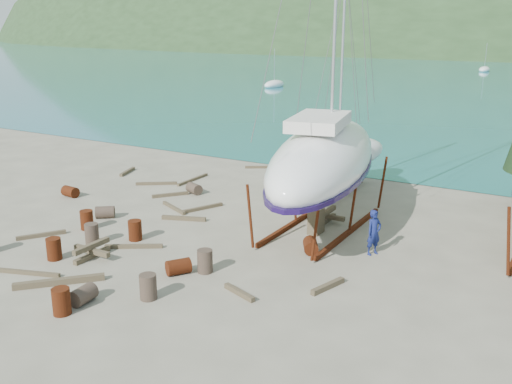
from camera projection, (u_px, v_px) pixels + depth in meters
The scene contains 40 objects.
ground at pixel (207, 255), 22.91m from camera, with size 600.00×600.00×0.00m, color #6B6754.
far_house_left at pixel (374, 44), 208.48m from camera, with size 6.60×5.60×5.60m.
far_house_center at pixel (490, 46), 188.90m from camera, with size 6.60×5.60×5.60m.
moored_boat_left at pixel (274, 85), 87.07m from camera, with size 2.00×5.00×6.05m.
moored_boat_far at pixel (484, 70), 117.62m from camera, with size 2.00×5.00×6.05m.
large_sailboat_near at pixel (324, 158), 25.03m from camera, with size 6.43×13.48×20.43m.
small_sailboat_shore at pixel (336, 155), 31.85m from camera, with size 4.96×7.87×12.04m.
worker at pixel (374, 232), 22.80m from camera, with size 0.68×0.45×1.86m, color navy.
drum_1 at pixel (83, 295), 18.90m from camera, with size 0.58×0.58×0.88m, color #2D2823.
drum_2 at pixel (70, 192), 30.76m from camera, with size 0.58×0.58×0.88m, color #612B10.
drum_4 at pixel (302, 182), 32.68m from camera, with size 0.58×0.58×0.88m, color #612B10.
drum_5 at pixel (148, 287), 19.15m from camera, with size 0.58×0.58×0.88m, color #2D2823.
drum_6 at pixel (311, 246), 23.15m from camera, with size 0.58×0.58×0.88m, color #612B10.
drum_7 at pixel (61, 301), 18.13m from camera, with size 0.58×0.58×0.88m, color #612B10.
drum_8 at pixel (87, 220), 25.79m from camera, with size 0.58×0.58×0.88m, color #612B10.
drum_9 at pixel (194, 189), 31.34m from camera, with size 0.58×0.58×0.88m, color #2D2823.
drum_12 at pixel (179, 267), 21.13m from camera, with size 0.58×0.58×0.88m, color #612B10.
drum_13 at pixel (54, 249), 22.43m from camera, with size 0.58×0.58×0.88m, color #612B10.
drum_14 at pixel (135, 230), 24.48m from camera, with size 0.58×0.58×0.88m, color #612B10.
drum_15 at pixel (105, 212), 27.35m from camera, with size 0.58×0.58×0.88m, color #2D2823.
drum_16 at pixel (92, 234), 24.07m from camera, with size 0.58×0.58×0.88m, color #2D2823.
drum_17 at pixel (205, 261), 21.25m from camera, with size 0.58×0.58×0.88m, color #2D2823.
timber_0 at pixel (292, 175), 35.15m from camera, with size 0.14×2.35×0.14m, color brown.
timber_1 at pixel (328, 286), 19.98m from camera, with size 0.19×1.62×0.19m, color brown.
timber_2 at pixel (127, 172), 35.83m from camera, with size 0.19×1.94×0.19m, color brown.
timber_3 at pixel (21, 272), 21.19m from camera, with size 0.15×3.12×0.15m, color brown.
timber_4 at pixel (170, 195), 30.92m from camera, with size 0.17×1.99×0.17m, color brown.
timber_5 at pixel (134, 246), 23.65m from camera, with size 0.16×2.39×0.16m, color brown.
timber_6 at pixel (313, 194), 30.93m from camera, with size 0.19×1.75×0.19m, color brown.
timber_7 at pixel (239, 292), 19.53m from camera, with size 0.17×1.51×0.17m, color brown.
timber_8 at pixel (184, 218), 27.07m from camera, with size 0.19×2.15×0.19m, color brown.
timber_9 at pixel (263, 167), 37.07m from camera, with size 0.15×2.37×0.15m, color brown.
timber_10 at pixel (202, 208), 28.65m from camera, with size 0.16×2.37×0.16m, color brown.
timber_11 at pixel (174, 208), 28.70m from camera, with size 0.15×2.27×0.15m, color brown.
timber_12 at pixel (41, 235), 24.93m from camera, with size 0.17×2.07×0.17m, color brown.
timber_15 at pixel (193, 180), 34.03m from camera, with size 0.15×2.91×0.15m, color brown.
timber_16 at pixel (59, 282), 20.30m from camera, with size 0.23×3.14×0.23m, color brown.
timber_17 at pixel (156, 183), 33.16m from camera, with size 0.16×2.38×0.16m, color brown.
timber_pile_fore at pixel (92, 251), 22.61m from camera, with size 1.80×1.80×0.60m.
timber_pile_aft at pixel (326, 216), 26.73m from camera, with size 1.80×1.80×0.60m.
Camera 1 is at (12.55, -17.32, 8.84)m, focal length 40.00 mm.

